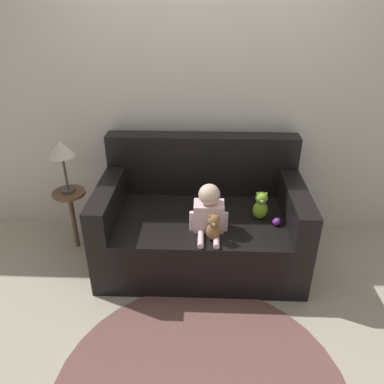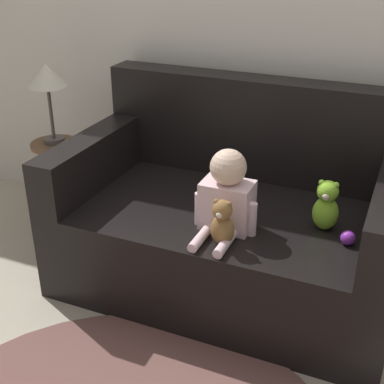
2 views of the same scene
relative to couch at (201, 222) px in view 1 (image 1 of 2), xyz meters
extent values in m
plane|color=#B7AD99|center=(0.00, -0.06, -0.34)|extent=(12.00, 12.00, 0.00)
cube|color=silver|center=(0.00, 0.51, 0.96)|extent=(8.00, 0.05, 2.60)
cube|color=black|center=(0.00, -0.06, -0.11)|extent=(1.66, 0.98, 0.46)
cube|color=black|center=(0.00, 0.34, 0.39)|extent=(1.66, 0.18, 0.54)
cube|color=black|center=(-0.75, -0.06, 0.26)|extent=(0.16, 0.98, 0.27)
cube|color=black|center=(0.75, -0.06, 0.26)|extent=(0.16, 0.98, 0.27)
cube|color=silver|center=(0.06, -0.27, 0.23)|extent=(0.23, 0.15, 0.23)
sphere|color=beige|center=(0.06, -0.27, 0.42)|extent=(0.16, 0.16, 0.16)
cylinder|color=silver|center=(0.01, -0.45, 0.14)|extent=(0.04, 0.19, 0.04)
cylinder|color=silver|center=(0.12, -0.45, 0.14)|extent=(0.04, 0.19, 0.04)
cylinder|color=silver|center=(-0.07, -0.30, 0.20)|extent=(0.04, 0.04, 0.16)
cylinder|color=silver|center=(0.19, -0.30, 0.20)|extent=(0.04, 0.04, 0.16)
ellipsoid|color=olive|center=(0.10, -0.42, 0.19)|extent=(0.11, 0.09, 0.14)
sphere|color=olive|center=(0.10, -0.43, 0.29)|extent=(0.09, 0.09, 0.09)
sphere|color=olive|center=(0.07, -0.43, 0.32)|extent=(0.02, 0.02, 0.02)
sphere|color=olive|center=(0.12, -0.43, 0.32)|extent=(0.02, 0.02, 0.02)
sphere|color=beige|center=(0.10, -0.46, 0.29)|extent=(0.03, 0.03, 0.03)
ellipsoid|color=#8CD133|center=(0.48, -0.11, 0.20)|extent=(0.12, 0.10, 0.16)
sphere|color=#8CD133|center=(0.48, -0.12, 0.31)|extent=(0.10, 0.10, 0.10)
sphere|color=#8CD133|center=(0.44, -0.12, 0.35)|extent=(0.03, 0.03, 0.03)
sphere|color=#8CD133|center=(0.51, -0.12, 0.35)|extent=(0.03, 0.03, 0.03)
sphere|color=beige|center=(0.48, -0.16, 0.31)|extent=(0.03, 0.03, 0.03)
sphere|color=purple|center=(0.60, -0.21, 0.15)|extent=(0.06, 0.06, 0.06)
cylinder|color=brown|center=(-1.14, 0.08, 0.21)|extent=(0.28, 0.28, 0.02)
cylinder|color=brown|center=(-1.14, 0.08, -0.07)|extent=(0.04, 0.04, 0.54)
cylinder|color=#4C4742|center=(-1.14, 0.08, 0.24)|extent=(0.12, 0.12, 0.03)
cylinder|color=#4C4742|center=(-1.14, 0.08, 0.41)|extent=(0.02, 0.02, 0.30)
cone|color=beige|center=(-1.14, 0.08, 0.62)|extent=(0.22, 0.22, 0.13)
camera|label=1|loc=(0.03, -2.70, 1.75)|focal=35.00mm
camera|label=2|loc=(0.76, -2.29, 1.35)|focal=50.00mm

